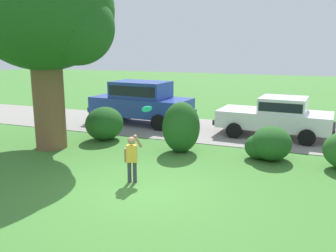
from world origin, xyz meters
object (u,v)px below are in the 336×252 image
object	(u,v)px
oak_tree_large	(48,18)
frisbee	(147,109)
parked_suv	(141,100)
parked_sedan	(277,115)
child_thrower	(132,156)

from	to	relation	value
oak_tree_large	frisbee	world-z (taller)	oak_tree_large
oak_tree_large	frisbee	bearing A→B (deg)	-15.90
parked_suv	frisbee	size ratio (longest dim) A/B	14.86
parked_sedan	frisbee	size ratio (longest dim) A/B	13.87
oak_tree_large	child_thrower	bearing A→B (deg)	-27.52
parked_sedan	frisbee	distance (m)	6.27
parked_sedan	child_thrower	size ratio (longest dim) A/B	3.50
oak_tree_large	parked_sedan	bearing A→B (deg)	31.39
parked_sedan	parked_suv	size ratio (longest dim) A/B	0.93
oak_tree_large	parked_sedan	distance (m)	8.96
parked_sedan	parked_suv	world-z (taller)	parked_suv
parked_sedan	parked_suv	xyz separation A→B (m)	(-5.94, 0.30, 0.23)
oak_tree_large	parked_sedan	world-z (taller)	oak_tree_large
child_thrower	frisbee	xyz separation A→B (m)	(-0.02, 0.97, 1.05)
frisbee	parked_suv	bearing A→B (deg)	117.42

